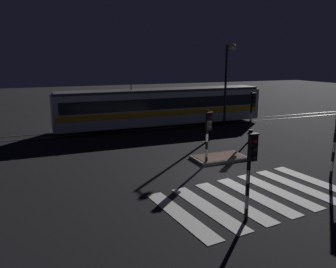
# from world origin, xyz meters

# --- Properties ---
(ground_plane) EXTENTS (120.00, 120.00, 0.00)m
(ground_plane) POSITION_xyz_m (0.00, 0.00, 0.00)
(ground_plane) COLOR black
(rail_near) EXTENTS (80.00, 0.12, 0.03)m
(rail_near) POSITION_xyz_m (0.00, 11.58, 0.01)
(rail_near) COLOR #59595E
(rail_near) RESTS_ON ground
(rail_far) EXTENTS (80.00, 0.12, 0.03)m
(rail_far) POSITION_xyz_m (0.00, 13.01, 0.01)
(rail_far) COLOR #59595E
(rail_far) RESTS_ON ground
(crosswalk_zebra) EXTENTS (8.60, 5.45, 0.02)m
(crosswalk_zebra) POSITION_xyz_m (0.00, -3.20, 0.01)
(crosswalk_zebra) COLOR silver
(crosswalk_zebra) RESTS_ON ground
(traffic_island) EXTENTS (3.05, 1.71, 0.18)m
(traffic_island) POSITION_xyz_m (1.34, 2.09, 0.09)
(traffic_island) COLOR slate
(traffic_island) RESTS_ON ground
(traffic_light_corner_far_right) EXTENTS (0.36, 0.42, 3.52)m
(traffic_light_corner_far_right) POSITION_xyz_m (5.70, 5.16, 2.32)
(traffic_light_corner_far_right) COLOR black
(traffic_light_corner_far_right) RESTS_ON ground
(traffic_light_median_centre) EXTENTS (0.36, 0.42, 3.04)m
(traffic_light_median_centre) POSITION_xyz_m (0.16, 1.39, 2.00)
(traffic_light_median_centre) COLOR black
(traffic_light_median_centre) RESTS_ON ground
(traffic_light_kerb_mid_left) EXTENTS (0.36, 0.42, 3.35)m
(traffic_light_kerb_mid_left) POSITION_xyz_m (-1.65, -4.97, 2.21)
(traffic_light_kerb_mid_left) COLOR black
(traffic_light_kerb_mid_left) RESTS_ON ground
(street_lamp_trackside_right) EXTENTS (0.44, 1.21, 6.81)m
(street_lamp_trackside_right) POSITION_xyz_m (5.92, 8.86, 4.35)
(street_lamp_trackside_right) COLOR black
(street_lamp_trackside_right) RESTS_ON ground
(tram) EXTENTS (18.08, 2.58, 4.15)m
(tram) POSITION_xyz_m (1.70, 12.29, 1.75)
(tram) COLOR silver
(tram) RESTS_ON ground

